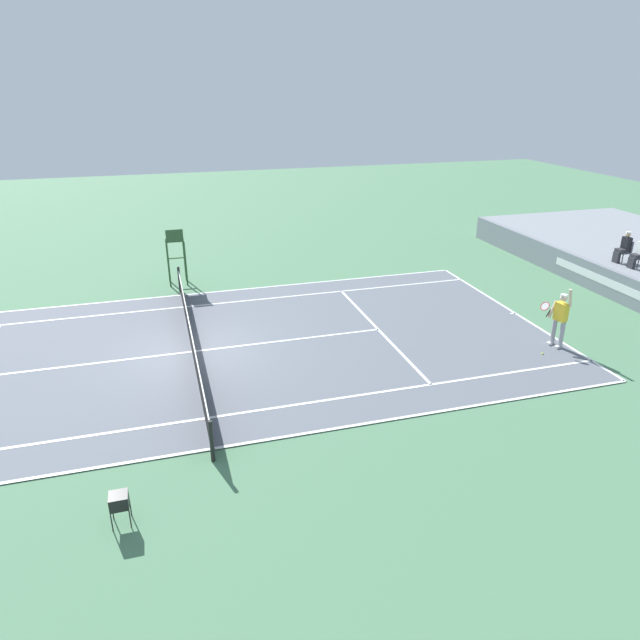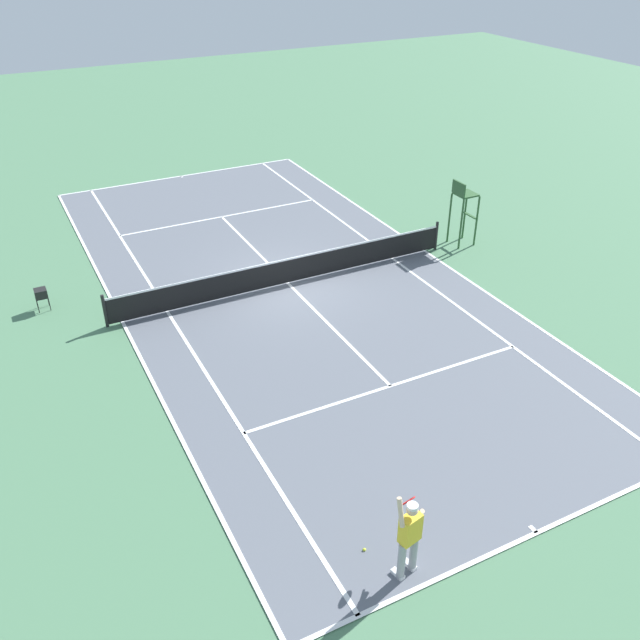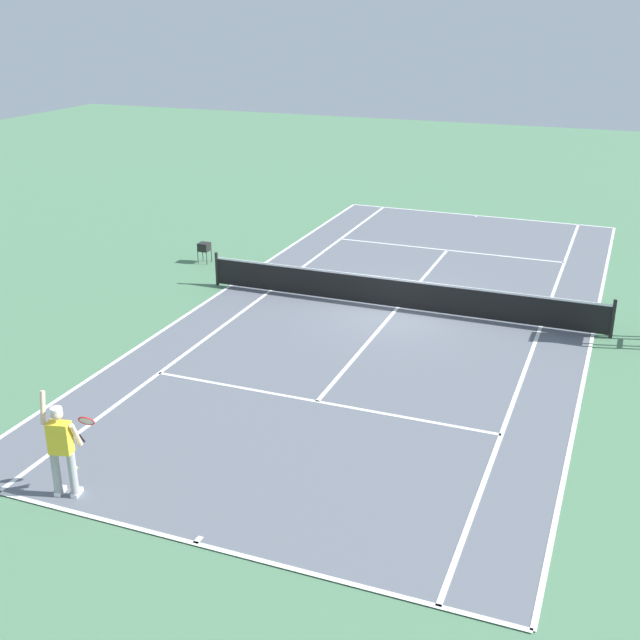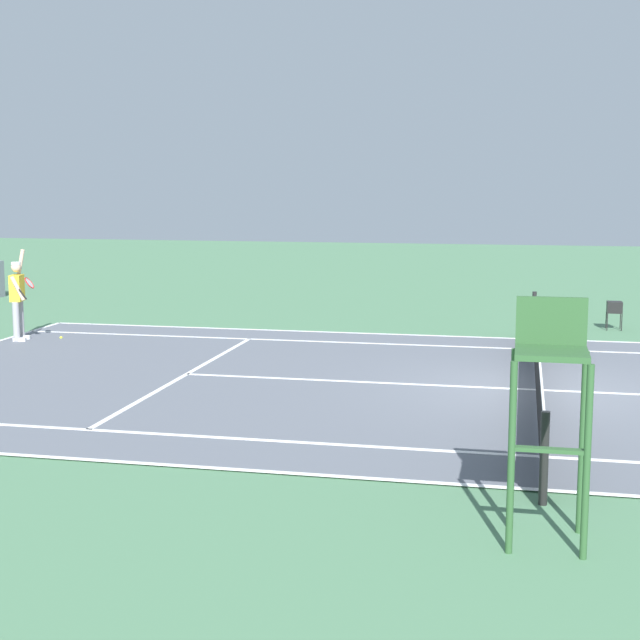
% 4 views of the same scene
% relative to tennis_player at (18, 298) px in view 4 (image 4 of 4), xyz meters
% --- Properties ---
extents(ground_plane, '(80.00, 80.00, 0.00)m').
position_rel_tennis_player_xyz_m(ground_plane, '(-2.86, -11.49, -0.99)').
color(ground_plane, '#4C7A56').
extents(court, '(11.08, 23.88, 0.03)m').
position_rel_tennis_player_xyz_m(court, '(-2.86, -11.49, -0.98)').
color(court, slate).
rests_on(court, ground).
extents(net, '(11.98, 0.10, 1.07)m').
position_rel_tennis_player_xyz_m(net, '(-2.86, -11.49, -0.47)').
color(net, black).
rests_on(net, ground).
extents(tennis_player, '(0.74, 0.74, 2.08)m').
position_rel_tennis_player_xyz_m(tennis_player, '(0.00, 0.00, 0.00)').
color(tennis_player, '#9E9EA3').
rests_on(tennis_player, ground).
extents(tennis_ball, '(0.07, 0.07, 0.07)m').
position_rel_tennis_player_xyz_m(tennis_ball, '(0.44, -0.80, -0.96)').
color(tennis_ball, '#D1E533').
rests_on(tennis_ball, ground).
extents(umpire_chair, '(0.77, 0.77, 2.44)m').
position_rel_tennis_player_xyz_m(umpire_chair, '(-9.87, -11.49, 0.56)').
color(umpire_chair, '#2D562D').
rests_on(umpire_chair, ground).
extents(ball_hopper, '(0.36, 0.36, 0.70)m').
position_rel_tennis_player_xyz_m(ball_hopper, '(4.62, -13.44, -0.42)').
color(ball_hopper, black).
rests_on(ball_hopper, ground).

